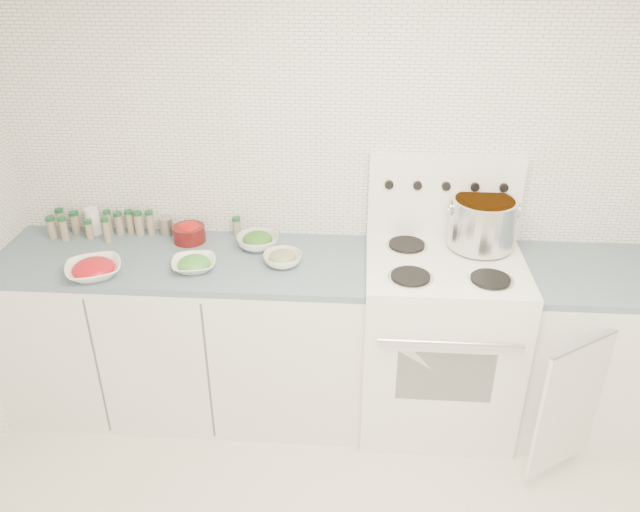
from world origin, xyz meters
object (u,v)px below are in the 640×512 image
Objects in this scene: stock_pot at (482,221)px; bowl_tomato at (94,269)px; stove at (438,336)px; bowl_snowpea at (194,264)px.

stock_pot is 1.02× the size of bowl_tomato.
stove reaches higher than bowl_tomato.
stove is 4.09× the size of bowl_tomato.
stove is 1.28m from bowl_snowpea.
stove is at bearing 4.99° from bowl_snowpea.
bowl_tomato is at bearing -173.15° from stove.
stock_pot is at bearing 11.02° from bowl_tomato.
bowl_snowpea is at bearing -175.01° from stove.
stock_pot is (0.18, 0.16, 0.58)m from stove.
stove is at bearing 6.85° from bowl_tomato.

